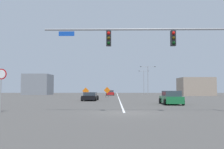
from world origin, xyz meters
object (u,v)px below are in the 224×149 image
object	(u,v)px
car_red_passing	(110,93)
car_black_mid	(90,96)
traffic_signal_assembly	(170,44)
stop_sign	(1,82)
street_lamp_mid_left	(144,80)
street_lamp_far_right	(148,78)
construction_sign_left_shoulder	(107,91)
car_green_far	(171,98)
construction_sign_median_far	(86,91)

from	to	relation	value
car_red_passing	car_black_mid	bearing A→B (deg)	-94.43
traffic_signal_assembly	car_red_passing	bearing A→B (deg)	96.11
traffic_signal_assembly	stop_sign	xyz separation A→B (m)	(-11.89, 0.27, -2.61)
street_lamp_mid_left	street_lamp_far_right	bearing A→B (deg)	-90.65
street_lamp_mid_left	construction_sign_left_shoulder	xyz separation A→B (m)	(-11.48, -35.40, -3.46)
street_lamp_mid_left	construction_sign_left_shoulder	world-z (taller)	street_lamp_mid_left
street_lamp_mid_left	car_green_far	distance (m)	58.52
traffic_signal_assembly	construction_sign_left_shoulder	distance (m)	33.02
construction_sign_median_far	construction_sign_left_shoulder	world-z (taller)	construction_sign_left_shoulder
street_lamp_far_right	street_lamp_mid_left	bearing A→B (deg)	89.35
car_red_passing	street_lamp_mid_left	bearing A→B (deg)	60.66
street_lamp_far_right	construction_sign_median_far	xyz separation A→B (m)	(-15.57, -24.47, -3.88)
traffic_signal_assembly	car_black_mid	distance (m)	20.24
traffic_signal_assembly	street_lamp_mid_left	xyz separation A→B (m)	(6.00, 67.78, 0.02)
construction_sign_median_far	traffic_signal_assembly	bearing A→B (deg)	-72.93
construction_sign_left_shoulder	car_red_passing	distance (m)	15.60
street_lamp_far_right	street_lamp_mid_left	world-z (taller)	street_lamp_far_right
construction_sign_median_far	car_black_mid	world-z (taller)	construction_sign_median_far
street_lamp_mid_left	car_black_mid	distance (m)	51.39
traffic_signal_assembly	street_lamp_far_right	distance (m)	56.36
street_lamp_far_right	construction_sign_left_shoulder	world-z (taller)	street_lamp_far_right
stop_sign	car_green_far	world-z (taller)	stop_sign
construction_sign_median_far	car_red_passing	distance (m)	17.01
construction_sign_left_shoulder	stop_sign	bearing A→B (deg)	-101.30
car_black_mid	car_red_passing	xyz separation A→B (m)	(2.29, 29.61, 0.05)
car_red_passing	traffic_signal_assembly	bearing A→B (deg)	-83.89
construction_sign_median_far	construction_sign_left_shoulder	bearing A→B (deg)	10.60
street_lamp_far_right	traffic_signal_assembly	bearing A→B (deg)	-95.98
traffic_signal_assembly	stop_sign	world-z (taller)	traffic_signal_assembly
street_lamp_mid_left	car_red_passing	bearing A→B (deg)	-119.34
traffic_signal_assembly	car_black_mid	size ratio (longest dim) A/B	2.95
construction_sign_left_shoulder	street_lamp_far_right	bearing A→B (deg)	64.39
street_lamp_far_right	car_red_passing	world-z (taller)	street_lamp_far_right
street_lamp_mid_left	stop_sign	bearing A→B (deg)	-104.85
street_lamp_mid_left	construction_sign_left_shoulder	distance (m)	37.38
street_lamp_far_right	car_black_mid	world-z (taller)	street_lamp_far_right
construction_sign_median_far	construction_sign_left_shoulder	distance (m)	4.30
street_lamp_far_right	car_green_far	world-z (taller)	street_lamp_far_right
street_lamp_mid_left	construction_sign_median_far	size ratio (longest dim) A/B	4.09
stop_sign	car_black_mid	world-z (taller)	stop_sign
traffic_signal_assembly	car_green_far	distance (m)	10.58
car_black_mid	car_red_passing	world-z (taller)	car_red_passing
traffic_signal_assembly	car_green_far	bearing A→B (deg)	77.29
stop_sign	car_red_passing	size ratio (longest dim) A/B	0.76
car_green_far	stop_sign	bearing A→B (deg)	-146.59
construction_sign_median_far	car_green_far	bearing A→B (deg)	-61.76
traffic_signal_assembly	stop_sign	bearing A→B (deg)	178.72
car_green_far	street_lamp_mid_left	bearing A→B (deg)	86.21
traffic_signal_assembly	street_lamp_mid_left	distance (m)	68.05
construction_sign_median_far	car_black_mid	bearing A→B (deg)	-80.27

